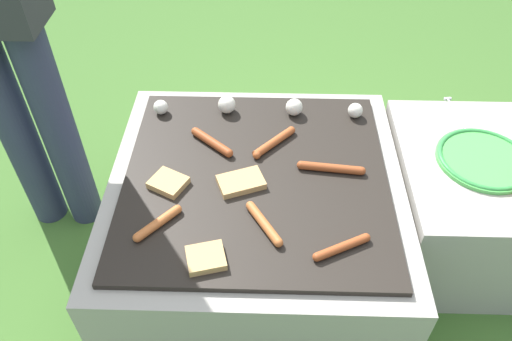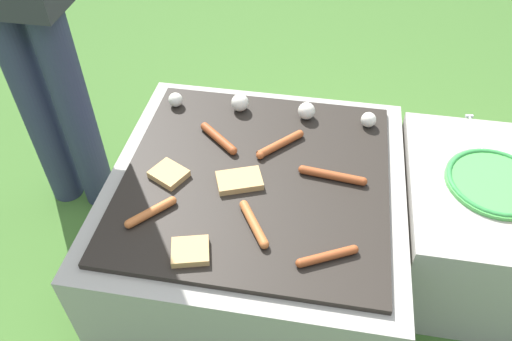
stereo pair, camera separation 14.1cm
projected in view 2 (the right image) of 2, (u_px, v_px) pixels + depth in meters
ground_plane at (256, 255)px, 1.69m from camera, size 14.00×14.00×0.00m
grill at (256, 219)px, 1.56m from camera, size 0.85×0.85×0.38m
side_ledge at (473, 226)px, 1.54m from camera, size 0.46×0.58×0.38m
sausage_back_center at (327, 256)px, 1.21m from camera, size 0.15×0.09×0.02m
sausage_back_left at (254, 224)px, 1.28m from camera, size 0.10×0.14×0.02m
sausage_back_right at (151, 212)px, 1.31m from camera, size 0.11×0.12×0.02m
sausage_front_center at (280, 144)px, 1.50m from camera, size 0.13×0.14×0.02m
sausage_mid_right at (219, 138)px, 1.52m from camera, size 0.14×0.12×0.03m
sausage_front_right at (332, 175)px, 1.41m from camera, size 0.20×0.04×0.02m
bread_slice_right at (239, 181)px, 1.40m from camera, size 0.15×0.12×0.02m
bread_slice_left at (169, 174)px, 1.42m from camera, size 0.12×0.12×0.02m
bread_slice_center at (190, 251)px, 1.22m from camera, size 0.11×0.10×0.02m
mushroom_row at (272, 108)px, 1.61m from camera, size 0.68×0.07×0.06m
plate_colorful at (495, 182)px, 1.39m from camera, size 0.27×0.27×0.02m
fork_utensil at (475, 132)px, 1.56m from camera, size 0.04×0.20×0.01m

